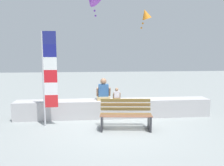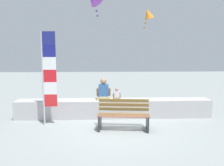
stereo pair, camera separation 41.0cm
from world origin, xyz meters
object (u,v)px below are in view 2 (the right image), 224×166
(person_adult, at_px, (103,91))
(kite_orange, at_px, (148,14))
(flag_banner, at_px, (47,73))
(park_bench, at_px, (124,116))
(person_child, at_px, (117,95))

(person_adult, xyz_separation_m, kite_orange, (1.88, 1.70, 2.95))
(kite_orange, bearing_deg, flag_banner, -145.14)
(park_bench, height_order, flag_banner, flag_banner)
(park_bench, height_order, kite_orange, kite_orange)
(flag_banner, distance_m, kite_orange, 4.95)
(person_child, xyz_separation_m, kite_orange, (1.41, 1.70, 3.09))
(park_bench, height_order, person_adult, person_adult)
(flag_banner, bearing_deg, person_adult, 25.27)
(park_bench, bearing_deg, flag_banner, 167.95)
(park_bench, distance_m, person_adult, 1.54)
(person_adult, bearing_deg, flag_banner, -154.73)
(park_bench, height_order, person_child, person_child)
(park_bench, distance_m, person_child, 1.38)
(park_bench, xyz_separation_m, flag_banner, (-2.34, 0.50, 1.26))
(person_child, bearing_deg, kite_orange, 50.39)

